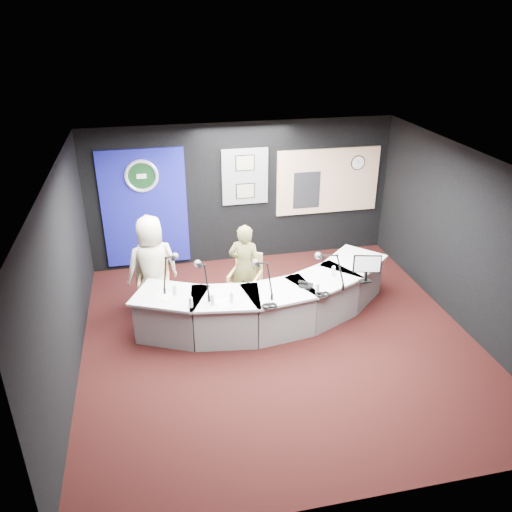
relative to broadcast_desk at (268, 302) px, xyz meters
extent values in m
plane|color=black|center=(0.05, -0.55, -0.38)|extent=(6.00, 6.00, 0.00)
cube|color=silver|center=(0.05, -0.55, 2.42)|extent=(6.00, 6.00, 0.02)
cube|color=black|center=(0.05, 2.45, 1.02)|extent=(6.00, 0.02, 2.80)
cube|color=black|center=(0.05, -3.55, 1.02)|extent=(6.00, 0.02, 2.80)
cube|color=black|center=(-2.95, -0.55, 1.02)|extent=(0.02, 6.00, 2.80)
cube|color=black|center=(3.05, -0.55, 1.02)|extent=(0.02, 6.00, 2.80)
cube|color=navy|center=(-1.85, 2.42, 0.88)|extent=(1.60, 0.05, 2.30)
torus|color=silver|center=(-1.85, 2.38, 1.52)|extent=(0.63, 0.07, 0.63)
cylinder|color=black|center=(-1.85, 2.38, 1.52)|extent=(0.48, 0.01, 0.48)
cube|color=slate|center=(0.10, 2.42, 1.38)|extent=(0.90, 0.04, 1.10)
cube|color=gray|center=(0.10, 2.39, 1.65)|extent=(0.34, 0.02, 0.27)
cube|color=gray|center=(0.10, 2.39, 1.09)|extent=(0.34, 0.02, 0.27)
cube|color=tan|center=(1.80, 2.42, 1.18)|extent=(2.12, 0.06, 1.32)
cube|color=beige|center=(1.80, 2.41, 1.18)|extent=(2.00, 0.02, 1.20)
cube|color=black|center=(1.35, 2.39, 1.03)|extent=(0.55, 0.02, 0.75)
cylinder|color=white|center=(2.40, 2.39, 1.52)|extent=(0.28, 0.01, 0.28)
cube|color=gray|center=(-1.84, 0.94, 0.24)|extent=(0.51, 0.14, 0.70)
imported|color=beige|center=(-1.79, 0.70, 0.49)|extent=(0.95, 0.72, 1.74)
imported|color=brown|center=(-0.28, 0.53, 0.39)|extent=(0.66, 0.58, 1.53)
cube|color=black|center=(1.51, -0.32, 0.70)|extent=(0.43, 0.13, 0.30)
cube|color=black|center=(0.54, -0.29, 0.40)|extent=(0.24, 0.24, 0.05)
torus|color=black|center=(0.71, -0.60, 0.39)|extent=(0.20, 0.20, 0.03)
torus|color=black|center=(-0.16, -0.75, 0.39)|extent=(0.21, 0.21, 0.04)
cube|color=white|center=(-1.65, -0.10, 0.38)|extent=(0.34, 0.36, 0.00)
cube|color=white|center=(-0.81, -0.51, 0.38)|extent=(0.24, 0.30, 0.00)
camera|label=1|loc=(-1.71, -6.99, 4.32)|focal=36.00mm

